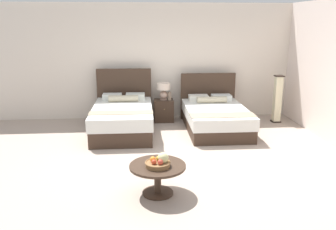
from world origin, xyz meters
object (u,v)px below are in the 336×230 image
Objects in this scene: vase at (170,96)px; fruit_bowl at (159,162)px; bed_near_corner at (215,117)px; coffee_table at (158,172)px; floor_lamp_corner at (277,99)px; bed_near_window at (123,117)px; nightstand at (164,110)px; table_lamp at (164,89)px.

vase is 0.56× the size of fruit_bowl.
bed_near_corner is at bearing 64.47° from fruit_bowl.
fruit_bowl is at bearing -75.13° from coffee_table.
coffee_table is at bearing -131.67° from floor_lamp_corner.
bed_near_corner reaches higher than vase.
fruit_bowl is (0.63, -3.07, 0.18)m from bed_near_window.
bed_near_corner is 1.74m from floor_lamp_corner.
vase is 0.18× the size of floor_lamp_corner.
fruit_bowl is at bearing -95.03° from nightstand.
nightstand is at bearing 84.97° from fruit_bowl.
bed_near_window is 1.36m from table_lamp.
bed_near_corner reaches higher than coffee_table.
fruit_bowl is (-0.34, -3.87, 0.24)m from nightstand.
vase is 2.64m from floor_lamp_corner.
floor_lamp_corner is (2.63, -0.26, -0.07)m from vase.
bed_near_corner is 5.10× the size of table_lamp.
vase is (0.14, -0.06, -0.15)m from table_lamp.
bed_near_window reaches higher than table_lamp.
coffee_table is at bearing -95.33° from nightstand.
coffee_table is (-0.36, -3.83, -0.46)m from table_lamp.
bed_near_corner is at bearing -35.46° from nightstand.
nightstand is at bearing 84.67° from coffee_table.
bed_near_window is at bearing 101.60° from coffee_table.
coffee_table is (0.62, -3.01, 0.00)m from bed_near_window.
floor_lamp_corner is at bearing -6.22° from nightstand.
bed_near_window is 1.26m from nightstand.
bed_near_window is 3.78m from floor_lamp_corner.
coffee_table is at bearing -95.31° from table_lamp.
bed_near_window reaches higher than coffee_table.
floor_lamp_corner is at bearing -5.70° from vase.
fruit_bowl is 0.31× the size of floor_lamp_corner.
nightstand is 3.89m from fruit_bowl.
bed_near_corner is 1.82× the size of floor_lamp_corner.
bed_near_corner reaches higher than fruit_bowl.
vase is at bearing -15.68° from nightstand.
bed_near_window is at bearing -172.40° from floor_lamp_corner.
nightstand is 0.40m from vase.
vase is 0.25× the size of coffee_table.
table_lamp is (0.97, 0.82, 0.47)m from bed_near_window.
floor_lamp_corner reaches higher than vase.
table_lamp reaches higher than coffee_table.
table_lamp is at bearing 90.00° from nightstand.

